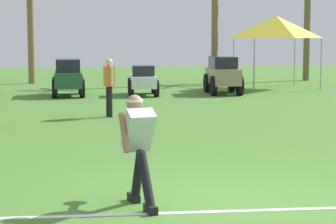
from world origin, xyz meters
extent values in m
plane|color=#46792C|center=(0.00, 0.00, 0.00)|extent=(80.00, 80.00, 0.00)
cube|color=white|center=(0.00, -0.53, 0.00)|extent=(26.90, 2.13, 0.01)
cylinder|color=black|center=(-1.20, 0.03, 0.36)|extent=(0.18, 0.37, 0.72)
cube|color=black|center=(-1.23, 0.19, 0.05)|extent=(0.15, 0.27, 0.10)
cylinder|color=black|center=(-1.14, -0.27, 0.36)|extent=(0.20, 0.45, 0.69)
cube|color=black|center=(-1.11, -0.42, 0.05)|extent=(0.15, 0.27, 0.10)
cube|color=silver|center=(-1.19, 0.00, 0.95)|extent=(0.42, 0.50, 0.57)
sphere|color=#936B4C|center=(-1.22, 0.14, 1.28)|extent=(0.25, 0.25, 0.21)
cylinder|color=white|center=(-1.22, 0.14, 1.31)|extent=(0.25, 0.25, 0.03)
cylinder|color=#936B4C|center=(-1.07, 0.31, 0.82)|extent=(0.19, 0.58, 0.27)
cylinder|color=#936B4C|center=(-1.38, -0.08, 0.94)|extent=(0.13, 0.29, 0.49)
cylinder|color=white|center=(-1.10, 0.57, 0.76)|extent=(0.34, 0.34, 0.07)
cylinder|color=black|center=(-0.58, 9.25, 0.41)|extent=(0.13, 0.13, 0.82)
cylinder|color=black|center=(-0.62, 9.42, 0.41)|extent=(0.13, 0.13, 0.82)
cube|color=orange|center=(-0.60, 9.33, 1.09)|extent=(0.27, 0.38, 0.54)
cylinder|color=beige|center=(-0.55, 9.13, 1.10)|extent=(0.09, 0.09, 0.52)
cylinder|color=beige|center=(-0.65, 9.54, 1.10)|extent=(0.09, 0.09, 0.52)
sphere|color=beige|center=(-0.60, 9.33, 1.46)|extent=(0.24, 0.24, 0.20)
cube|color=#235133|center=(-1.42, 16.02, 0.60)|extent=(1.03, 2.43, 0.55)
cube|color=#1E232B|center=(-1.41, 16.17, 1.11)|extent=(0.90, 1.83, 0.46)
cylinder|color=black|center=(-1.87, 16.87, 0.33)|extent=(0.20, 0.67, 0.66)
cylinder|color=black|center=(-0.91, 16.84, 0.33)|extent=(0.20, 0.67, 0.66)
cylinder|color=black|center=(-1.92, 15.20, 0.33)|extent=(0.20, 0.67, 0.66)
cylinder|color=black|center=(-0.96, 15.17, 0.33)|extent=(0.20, 0.67, 0.66)
cube|color=silver|center=(1.31, 15.81, 0.51)|extent=(1.14, 2.29, 0.42)
cube|color=#1E232B|center=(1.30, 15.71, 0.91)|extent=(0.91, 1.18, 0.38)
cylinder|color=black|center=(0.94, 16.62, 0.30)|extent=(0.24, 0.62, 0.60)
cylinder|color=black|center=(1.84, 16.52, 0.30)|extent=(0.24, 0.62, 0.60)
cylinder|color=black|center=(0.78, 15.09, 0.30)|extent=(0.24, 0.62, 0.60)
cylinder|color=black|center=(1.67, 14.99, 0.30)|extent=(0.24, 0.62, 0.60)
cube|color=#998466|center=(4.37, 15.82, 0.66)|extent=(1.20, 2.43, 0.60)
cube|color=#1E232B|center=(4.37, 15.87, 1.18)|extent=(1.00, 1.62, 0.44)
cylinder|color=black|center=(3.95, 16.64, 0.36)|extent=(0.25, 0.73, 0.72)
cylinder|color=black|center=(4.93, 16.55, 0.36)|extent=(0.25, 0.73, 0.72)
cylinder|color=black|center=(3.80, 15.09, 0.36)|extent=(0.25, 0.73, 0.72)
cylinder|color=black|center=(4.78, 15.00, 0.36)|extent=(0.25, 0.73, 0.72)
cylinder|color=brown|center=(-2.80, 22.88, 3.68)|extent=(0.31, 0.31, 7.37)
cylinder|color=brown|center=(5.53, 21.37, 3.38)|extent=(0.31, 0.31, 6.75)
cylinder|color=brown|center=(10.54, 22.56, 3.38)|extent=(0.32, 0.32, 6.75)
cylinder|color=#B2B5BA|center=(8.73, 19.57, 1.05)|extent=(0.06, 0.06, 2.10)
cylinder|color=#B2B5BA|center=(5.90, 19.57, 1.05)|extent=(0.06, 0.06, 2.10)
cylinder|color=#B2B5BA|center=(8.73, 16.75, 1.05)|extent=(0.06, 0.06, 2.10)
cylinder|color=#B2B5BA|center=(5.90, 16.75, 1.05)|extent=(0.06, 0.06, 2.10)
pyramid|color=yellow|center=(7.32, 18.16, 2.56)|extent=(2.96, 2.96, 0.92)
camera|label=1|loc=(-2.36, -8.01, 2.10)|focal=70.00mm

